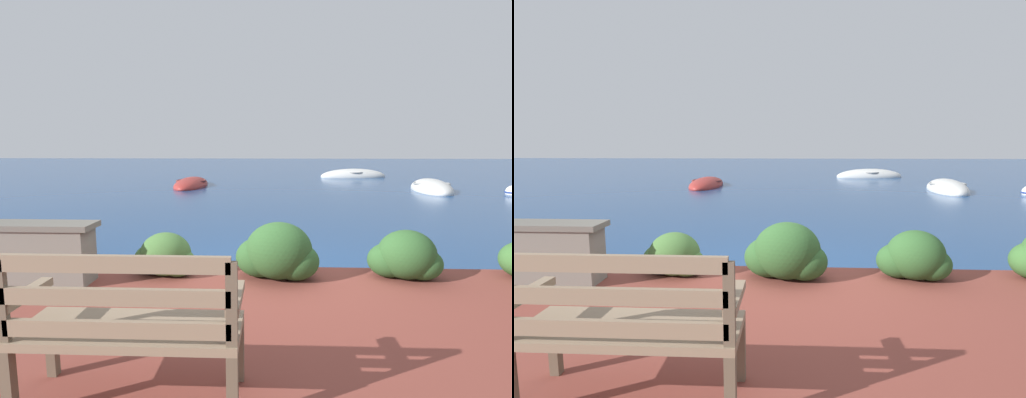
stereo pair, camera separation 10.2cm
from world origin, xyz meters
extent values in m
plane|color=navy|center=(0.00, 0.00, 0.00)|extent=(80.00, 80.00, 0.00)
cube|color=brown|center=(-1.42, -2.34, 0.42)|extent=(0.06, 0.06, 0.40)
cube|color=brown|center=(-0.22, -2.34, 0.42)|extent=(0.06, 0.06, 0.40)
cube|color=brown|center=(-1.42, -2.76, 0.42)|extent=(0.06, 0.06, 0.40)
cube|color=brown|center=(-0.22, -2.76, 0.42)|extent=(0.06, 0.06, 0.40)
cube|color=#8C755B|center=(-0.82, -2.55, 0.65)|extent=(1.26, 0.48, 0.05)
cube|color=#8C755B|center=(-0.82, -2.76, 0.75)|extent=(1.20, 0.04, 0.09)
cube|color=#8C755B|center=(-0.82, -2.76, 0.93)|extent=(1.20, 0.04, 0.09)
cube|color=#8C755B|center=(-0.82, -2.76, 1.10)|extent=(1.20, 0.04, 0.09)
cube|color=brown|center=(-1.42, -2.76, 0.90)|extent=(0.06, 0.04, 0.45)
cube|color=brown|center=(-0.22, -2.76, 0.90)|extent=(0.06, 0.04, 0.45)
cube|color=#8C755B|center=(-1.42, -2.55, 0.85)|extent=(0.07, 0.43, 0.05)
cube|color=#8C755B|center=(-0.22, -2.55, 0.85)|extent=(0.07, 0.43, 0.05)
ellipsoid|color=#426B33|center=(-3.07, -0.44, 0.46)|extent=(0.56, 0.50, 0.48)
ellipsoid|color=#426B33|center=(-2.93, -0.46, 0.37)|extent=(0.39, 0.35, 0.31)
ellipsoid|color=#426B33|center=(-1.22, -0.36, 0.47)|extent=(0.58, 0.52, 0.49)
ellipsoid|color=#426B33|center=(-1.38, -0.32, 0.39)|extent=(0.43, 0.39, 0.35)
ellipsoid|color=#426B33|center=(-1.07, -0.39, 0.38)|extent=(0.40, 0.36, 0.32)
ellipsoid|color=#2D5628|center=(0.06, -0.41, 0.53)|extent=(0.74, 0.67, 0.63)
ellipsoid|color=#2D5628|center=(-0.15, -0.35, 0.44)|extent=(0.55, 0.50, 0.44)
ellipsoid|color=#2D5628|center=(0.24, -0.44, 0.42)|extent=(0.52, 0.47, 0.41)
ellipsoid|color=#2D5628|center=(1.47, -0.35, 0.49)|extent=(0.64, 0.57, 0.54)
ellipsoid|color=#2D5628|center=(1.29, -0.31, 0.41)|extent=(0.48, 0.43, 0.38)
ellipsoid|color=#2D5628|center=(1.63, -0.38, 0.40)|extent=(0.45, 0.40, 0.35)
ellipsoid|color=silver|center=(5.70, 9.84, 0.06)|extent=(1.55, 3.15, 0.75)
torus|color=gray|center=(5.70, 9.84, 0.26)|extent=(1.37, 1.37, 0.07)
cube|color=#846647|center=(5.65, 9.39, 0.23)|extent=(1.00, 0.22, 0.04)
cube|color=#846647|center=(5.74, 10.22, 0.23)|extent=(1.00, 0.22, 0.04)
ellipsoid|color=#9E2D28|center=(-3.27, 11.04, 0.05)|extent=(1.22, 3.34, 0.62)
torus|color=brown|center=(-3.27, 11.04, 0.22)|extent=(1.20, 1.20, 0.07)
cube|color=#846647|center=(-3.26, 11.54, 0.19)|extent=(0.94, 0.13, 0.04)
cube|color=#846647|center=(-3.27, 10.63, 0.19)|extent=(0.94, 0.13, 0.04)
ellipsoid|color=silver|center=(4.01, 15.43, 0.06)|extent=(3.45, 1.60, 0.77)
torus|color=gray|center=(4.01, 15.43, 0.27)|extent=(1.26, 1.26, 0.07)
cube|color=#846647|center=(4.50, 15.51, 0.24)|extent=(0.26, 0.87, 0.04)
cube|color=#846647|center=(3.60, 15.36, 0.24)|extent=(0.26, 0.87, 0.04)
camera|label=1|loc=(-0.01, -4.68, 1.71)|focal=28.00mm
camera|label=2|loc=(0.09, -4.68, 1.71)|focal=28.00mm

